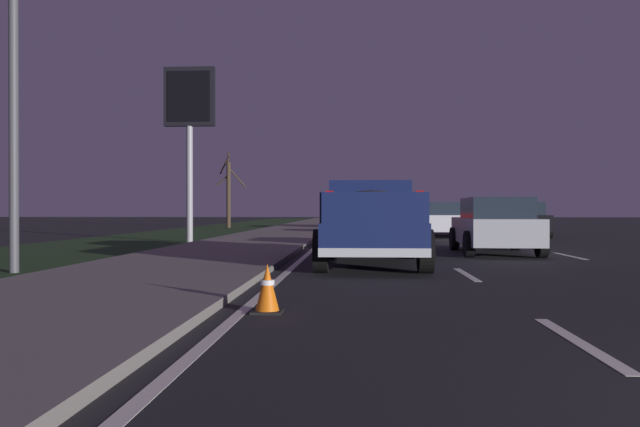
# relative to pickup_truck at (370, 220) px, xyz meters

# --- Properties ---
(ground) EXTENTS (144.00, 144.00, 0.00)m
(ground) POSITION_rel_pickup_truck_xyz_m (15.60, -3.50, -0.98)
(ground) COLOR black
(sidewalk_shoulder) EXTENTS (108.00, 4.00, 0.12)m
(sidewalk_shoulder) POSITION_rel_pickup_truck_xyz_m (15.60, 3.95, -0.92)
(sidewalk_shoulder) COLOR slate
(sidewalk_shoulder) RESTS_ON ground
(grass_verge) EXTENTS (108.00, 6.00, 0.01)m
(grass_verge) POSITION_rel_pickup_truck_xyz_m (15.60, 8.95, -0.98)
(grass_verge) COLOR #1E3819
(grass_verge) RESTS_ON ground
(lane_markings) EXTENTS (108.16, 7.04, 0.01)m
(lane_markings) POSITION_rel_pickup_truck_xyz_m (19.18, -0.49, -0.98)
(lane_markings) COLOR silver
(lane_markings) RESTS_ON ground
(pickup_truck) EXTENTS (5.43, 2.30, 1.87)m
(pickup_truck) POSITION_rel_pickup_truck_xyz_m (0.00, 0.00, 0.00)
(pickup_truck) COLOR #141E4C
(pickup_truck) RESTS_ON ground
(sedan_black) EXTENTS (4.41, 2.03, 1.54)m
(sedan_black) POSITION_rel_pickup_truck_xyz_m (14.61, -6.85, -0.20)
(sedan_black) COLOR black
(sedan_black) RESTS_ON ground
(sedan_silver) EXTENTS (4.45, 2.10, 1.54)m
(sedan_silver) POSITION_rel_pickup_truck_xyz_m (3.64, -3.48, -0.20)
(sedan_silver) COLOR #B2B5BA
(sedan_silver) RESTS_ON ground
(sedan_red) EXTENTS (4.41, 2.04, 1.54)m
(sedan_red) POSITION_rel_pickup_truck_xyz_m (25.83, -0.02, -0.20)
(sedan_red) COLOR maroon
(sedan_red) RESTS_ON ground
(sedan_white) EXTENTS (4.45, 2.10, 1.54)m
(sedan_white) POSITION_rel_pickup_truck_xyz_m (14.51, -3.36, -0.20)
(sedan_white) COLOR silver
(sedan_white) RESTS_ON ground
(gas_price_sign) EXTENTS (0.27, 1.90, 6.52)m
(gas_price_sign) POSITION_rel_pickup_truck_xyz_m (9.21, 6.55, 3.90)
(gas_price_sign) COLOR #99999E
(gas_price_sign) RESTS_ON ground
(street_light_near) EXTENTS (0.36, 1.97, 8.19)m
(street_light_near) POSITION_rel_pickup_truck_xyz_m (-2.24, 6.59, 3.94)
(street_light_near) COLOR #4C4C51
(street_light_near) RESTS_ON ground
(bare_tree_far) EXTENTS (1.07, 1.95, 5.15)m
(bare_tree_far) POSITION_rel_pickup_truck_xyz_m (28.04, 8.99, 1.45)
(bare_tree_far) COLOR #423323
(bare_tree_far) RESTS_ON ground
(traffic_cone_near) EXTENTS (0.36, 0.36, 0.58)m
(traffic_cone_near) POSITION_rel_pickup_truck_xyz_m (-6.61, 1.34, -0.70)
(traffic_cone_near) COLOR black
(traffic_cone_near) RESTS_ON ground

